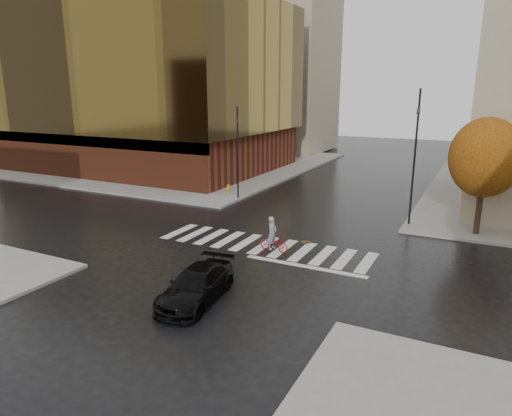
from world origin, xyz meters
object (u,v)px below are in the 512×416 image
(sedan, at_px, (196,285))
(fire_hydrant, at_px, (228,188))
(cyclist, at_px, (273,239))
(traffic_light_nw, at_px, (238,148))
(traffic_light_ne, at_px, (415,148))

(sedan, bearing_deg, fire_hydrant, 109.72)
(cyclist, relative_size, fire_hydrant, 2.61)
(sedan, height_order, traffic_light_nw, traffic_light_nw)
(traffic_light_nw, distance_m, traffic_light_ne, 12.70)
(sedan, relative_size, cyclist, 2.43)
(cyclist, distance_m, traffic_light_ne, 10.35)
(fire_hydrant, bearing_deg, traffic_light_ne, -9.43)
(traffic_light_nw, relative_size, fire_hydrant, 9.65)
(sedan, bearing_deg, traffic_light_nw, 106.83)
(sedan, height_order, traffic_light_ne, traffic_light_ne)
(sedan, distance_m, traffic_light_nw, 17.31)
(sedan, xyz_separation_m, cyclist, (0.29, 6.53, -0.02))
(fire_hydrant, bearing_deg, cyclist, -49.61)
(cyclist, bearing_deg, traffic_light_nw, 43.24)
(sedan, height_order, cyclist, cyclist)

